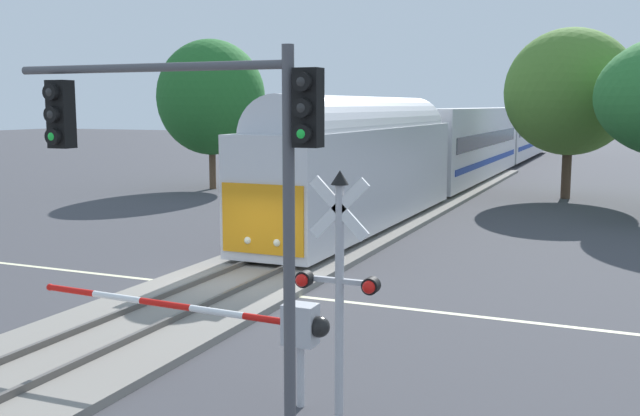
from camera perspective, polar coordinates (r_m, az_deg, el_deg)
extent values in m
plane|color=#3D3D42|center=(20.83, -7.08, -6.26)|extent=(220.00, 220.00, 0.00)
cube|color=beige|center=(20.83, -7.08, -6.25)|extent=(44.00, 0.20, 0.01)
cube|color=gray|center=(20.80, -7.09, -6.02)|extent=(4.40, 80.00, 0.18)
cube|color=#56514C|center=(21.13, -8.78, -5.39)|extent=(0.10, 80.00, 0.14)
cube|color=#56514C|center=(20.42, -5.35, -5.80)|extent=(0.10, 80.00, 0.14)
cube|color=silver|center=(30.14, 3.25, 2.59)|extent=(3.00, 17.51, 3.90)
cube|color=orange|center=(22.23, -4.52, -0.88)|extent=(2.76, 0.08, 2.15)
cylinder|color=silver|center=(30.03, 3.28, 6.06)|extent=(2.76, 15.76, 2.76)
sphere|color=#F4F2CC|center=(22.57, -5.63, -2.52)|extent=(0.24, 0.24, 0.24)
sphere|color=#F4F2CC|center=(22.11, -3.36, -2.72)|extent=(0.24, 0.24, 0.24)
cube|color=silver|center=(50.13, 11.45, 5.00)|extent=(3.00, 22.29, 4.60)
cube|color=black|center=(49.83, 13.16, 5.28)|extent=(0.04, 20.06, 0.90)
cube|color=#193899|center=(49.91, 13.12, 3.62)|extent=(0.04, 20.51, 0.36)
cube|color=silver|center=(72.97, 15.22, 5.77)|extent=(3.00, 22.29, 4.60)
cube|color=black|center=(72.76, 16.41, 5.96)|extent=(0.04, 20.06, 0.90)
cube|color=#193899|center=(72.82, 16.37, 4.82)|extent=(0.04, 20.51, 0.36)
cylinder|color=#B7B7BC|center=(12.78, -1.53, -12.92)|extent=(0.14, 0.14, 1.10)
cube|color=#B7B7BC|center=(12.48, -1.54, -9.05)|extent=(0.56, 0.40, 0.70)
sphere|color=black|center=(12.35, -0.05, -9.25)|extent=(0.36, 0.36, 0.36)
cylinder|color=red|center=(12.71, -3.80, -8.71)|extent=(1.09, 0.12, 0.14)
cylinder|color=white|center=(13.22, -8.06, -8.02)|extent=(1.09, 0.12, 0.14)
cylinder|color=red|center=(13.79, -11.97, -7.35)|extent=(1.09, 0.12, 0.14)
cylinder|color=white|center=(14.43, -15.54, -6.71)|extent=(1.09, 0.12, 0.14)
cylinder|color=red|center=(15.11, -18.79, -6.10)|extent=(1.09, 0.12, 0.14)
sphere|color=red|center=(15.48, -20.30, -5.81)|extent=(0.14, 0.14, 0.14)
cylinder|color=#B2B2B7|center=(11.47, 1.52, -7.97)|extent=(0.14, 0.14, 3.91)
cube|color=white|center=(11.12, 1.51, -0.03)|extent=(0.98, 0.05, 0.98)
cube|color=white|center=(11.12, 1.51, -0.03)|extent=(0.98, 0.05, 0.98)
cube|color=#B2B2B7|center=(11.35, 1.53, -5.70)|extent=(1.10, 0.08, 0.08)
cylinder|color=black|center=(11.47, -1.22, -5.55)|extent=(0.26, 0.18, 0.26)
cylinder|color=black|center=(11.07, 4.00, -6.06)|extent=(0.26, 0.18, 0.26)
sphere|color=red|center=(11.38, -1.43, -5.66)|extent=(0.20, 0.20, 0.20)
sphere|color=red|center=(10.98, 3.82, -6.18)|extent=(0.20, 0.20, 0.20)
cone|color=black|center=(11.08, 1.56, 2.39)|extent=(0.28, 0.28, 0.22)
cylinder|color=#4C4C51|center=(9.69, -2.42, -4.95)|extent=(0.16, 0.16, 5.88)
cube|color=black|center=(9.32, -0.93, 7.81)|extent=(0.34, 0.26, 1.00)
sphere|color=#262626|center=(9.19, -1.32, 9.80)|extent=(0.20, 0.20, 0.20)
cylinder|color=black|center=(9.17, -1.40, 9.81)|extent=(0.24, 0.10, 0.24)
sphere|color=#262626|center=(9.19, -1.31, 7.81)|extent=(0.20, 0.20, 0.20)
cylinder|color=black|center=(9.16, -1.39, 7.81)|extent=(0.24, 0.10, 0.24)
sphere|color=green|center=(9.19, -1.31, 5.81)|extent=(0.20, 0.20, 0.20)
cylinder|color=black|center=(9.17, -1.39, 5.81)|extent=(0.24, 0.10, 0.24)
cylinder|color=#4C4C51|center=(10.60, -13.48, 10.60)|extent=(4.40, 0.12, 0.12)
cube|color=black|center=(11.56, -19.54, 6.90)|extent=(0.34, 0.26, 1.00)
sphere|color=#262626|center=(11.46, -20.13, 8.47)|extent=(0.20, 0.20, 0.20)
cylinder|color=black|center=(11.43, -20.24, 8.46)|extent=(0.24, 0.10, 0.24)
sphere|color=#262626|center=(11.45, -20.06, 6.87)|extent=(0.20, 0.20, 0.20)
cylinder|color=black|center=(11.43, -20.16, 6.86)|extent=(0.24, 0.10, 0.24)
sphere|color=green|center=(11.46, -19.98, 5.27)|extent=(0.20, 0.20, 0.20)
cylinder|color=black|center=(11.44, -20.08, 5.26)|extent=(0.24, 0.10, 0.24)
cylinder|color=brown|center=(45.50, -8.38, 3.36)|extent=(0.41, 0.41, 2.98)
ellipsoid|color=#236628|center=(45.35, -8.49, 8.53)|extent=(6.55, 6.55, 6.97)
cylinder|color=#4C3828|center=(42.55, 18.66, 2.89)|extent=(0.52, 0.52, 3.26)
ellipsoid|color=#4C7A2D|center=(42.41, 18.92, 8.56)|extent=(7.03, 7.03, 6.88)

